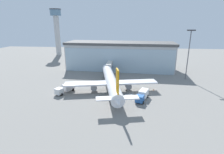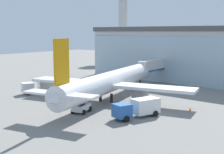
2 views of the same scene
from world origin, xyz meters
name	(u,v)px [view 1 (image 1 of 2)]	position (x,y,z in m)	size (l,w,h in m)	color
ground	(113,96)	(0.00, 0.00, 0.00)	(240.00, 240.00, 0.00)	gray
terminal_building	(120,56)	(-0.01, 36.22, 6.84)	(54.30, 18.95, 13.67)	#B2B2B2
jet_bridge	(110,65)	(-3.86, 25.67, 4.39)	(2.31, 11.42, 5.77)	beige
control_tower	(57,27)	(-47.71, 73.63, 20.44)	(7.89, 7.89, 32.48)	#B3B3B3
apron_light_mast	(189,51)	(28.47, 20.98, 11.83)	(3.20, 0.40, 20.12)	#59595E
airplane	(111,81)	(-1.20, 5.14, 3.38)	(31.31, 38.67, 11.47)	silver
catering_truck	(65,88)	(-16.16, 1.50, 1.47)	(5.09, 7.54, 2.65)	silver
fuel_truck	(142,95)	(9.17, -1.76, 1.47)	(4.52, 7.62, 2.65)	#2659A5
baggage_cart	(129,95)	(5.05, 0.37, 0.50)	(3.11, 2.25, 1.50)	slate
pushback_tug	(114,100)	(0.81, -4.94, 0.97)	(2.91, 3.58, 2.30)	silver
safety_cone_nose	(109,99)	(-0.80, -3.25, 0.28)	(0.36, 0.36, 0.55)	orange
safety_cone_wingtip	(154,90)	(13.65, 6.45, 0.28)	(0.36, 0.36, 0.55)	orange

